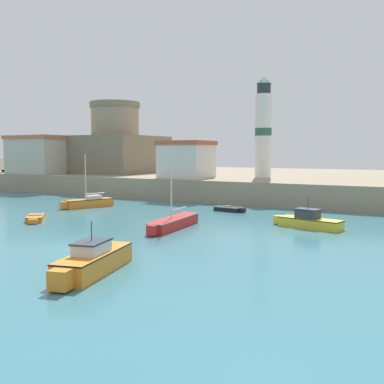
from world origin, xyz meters
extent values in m
plane|color=teal|center=(0.00, 0.00, 0.00)|extent=(200.00, 200.00, 0.00)
cube|color=gray|center=(0.00, 43.90, 1.24)|extent=(120.00, 40.00, 2.47)
cube|color=red|center=(1.80, 8.68, 0.40)|extent=(1.76, 6.35, 0.81)
cube|color=red|center=(2.12, 5.29, 0.40)|extent=(0.70, 0.59, 0.69)
cube|color=white|center=(1.80, 8.68, 0.77)|extent=(1.78, 6.41, 0.07)
cylinder|color=silver|center=(1.84, 8.21, 3.13)|extent=(0.10, 0.10, 4.65)
cylinder|color=silver|center=(1.73, 9.46, 1.36)|extent=(0.34, 2.81, 0.08)
cube|color=yellow|center=(10.56, 13.66, 0.36)|extent=(4.85, 2.43, 0.72)
cube|color=yellow|center=(7.98, 14.26, 0.36)|extent=(0.79, 0.90, 0.61)
cube|color=black|center=(10.56, 13.66, 0.68)|extent=(4.90, 2.46, 0.07)
cube|color=#333842|center=(10.33, 13.71, 1.03)|extent=(1.83, 1.40, 0.62)
cube|color=#2D333D|center=(10.33, 13.71, 1.38)|extent=(1.98, 1.50, 0.08)
cylinder|color=black|center=(10.33, 13.71, 1.87)|extent=(0.04, 0.04, 0.90)
cube|color=orange|center=(4.82, -3.54, 0.49)|extent=(2.72, 5.42, 0.97)
cube|color=orange|center=(5.51, -6.40, 0.49)|extent=(0.99, 0.87, 0.83)
cube|color=black|center=(4.82, -3.54, 0.93)|extent=(2.75, 5.47, 0.07)
cube|color=silver|center=(4.88, -3.79, 1.23)|extent=(1.55, 2.04, 0.51)
cube|color=#2D333D|center=(4.88, -3.79, 1.52)|extent=(1.66, 2.21, 0.08)
cylinder|color=black|center=(4.88, -3.79, 2.01)|extent=(0.04, 0.04, 0.90)
cube|color=black|center=(1.40, 19.23, 0.23)|extent=(2.74, 1.32, 0.46)
cube|color=black|center=(2.93, 19.04, 0.23)|extent=(0.52, 0.60, 0.39)
cube|color=white|center=(1.40, 19.23, 0.42)|extent=(2.76, 1.33, 0.07)
cube|color=#997F5B|center=(1.40, 19.23, 0.50)|extent=(0.30, 0.87, 0.08)
cube|color=black|center=(-0.03, 19.41, 0.28)|extent=(0.22, 0.22, 0.36)
cube|color=orange|center=(-10.02, 6.31, 0.21)|extent=(2.81, 2.94, 0.43)
cube|color=orange|center=(-8.89, 5.05, 0.21)|extent=(0.90, 0.89, 0.36)
cube|color=black|center=(-10.02, 6.31, 0.39)|extent=(2.84, 2.97, 0.07)
cube|color=#997F5B|center=(-10.02, 6.31, 0.47)|extent=(0.94, 0.87, 0.08)
cube|color=black|center=(-11.03, 7.44, 0.26)|extent=(0.28, 0.28, 0.36)
cube|color=orange|center=(-12.23, 15.28, 0.42)|extent=(3.11, 4.96, 0.83)
cube|color=orange|center=(-13.27, 12.78, 0.42)|extent=(0.93, 0.86, 0.71)
cube|color=black|center=(-12.23, 15.28, 0.79)|extent=(3.14, 5.01, 0.07)
cylinder|color=silver|center=(-12.37, 14.95, 3.11)|extent=(0.10, 0.10, 4.56)
cylinder|color=silver|center=(-12.00, 15.84, 1.38)|extent=(0.90, 2.02, 0.08)
cube|color=silver|center=(-12.05, 15.73, 1.01)|extent=(1.44, 1.70, 0.36)
cube|color=#796C57|center=(-24.00, 34.46, 5.20)|extent=(12.32, 12.32, 5.45)
cylinder|color=gray|center=(-24.00, 34.46, 7.31)|extent=(7.08, 7.08, 9.68)
cylinder|color=#796C57|center=(-24.00, 34.46, 12.55)|extent=(7.43, 7.43, 0.80)
cylinder|color=silver|center=(0.00, 32.53, 7.49)|extent=(1.94, 1.94, 10.03)
cylinder|color=#2D5647|center=(0.00, 32.53, 7.99)|extent=(2.00, 2.00, 0.90)
cylinder|color=#262D33|center=(0.00, 32.53, 13.10)|extent=(1.65, 1.65, 1.20)
cone|color=#2D5647|center=(0.00, 32.53, 14.10)|extent=(1.84, 1.84, 0.80)
cube|color=#BCB29E|center=(-32.00, 27.34, 4.94)|extent=(8.11, 6.35, 4.95)
cube|color=#C1663D|center=(-32.00, 27.34, 7.67)|extent=(8.52, 6.66, 0.50)
cube|color=silver|center=(-8.00, 27.87, 4.45)|extent=(5.40, 5.25, 3.95)
cube|color=#B25133|center=(-8.00, 27.87, 6.67)|extent=(5.67, 5.52, 0.50)
cube|color=silver|center=(-39.67, 27.52, 3.57)|extent=(2.29, 1.81, 1.40)
cube|color=#334756|center=(-39.55, 27.95, 3.77)|extent=(1.76, 0.63, 0.70)
cylinder|color=black|center=(-40.61, 27.69, 2.87)|extent=(0.50, 0.85, 0.80)
cylinder|color=black|center=(-38.79, 27.15, 2.87)|extent=(0.50, 0.85, 0.80)
camera|label=1|loc=(18.69, -19.36, 5.64)|focal=42.00mm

